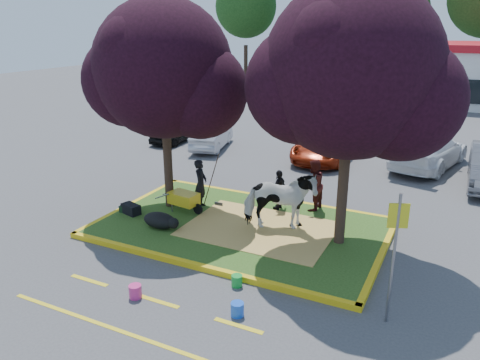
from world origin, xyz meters
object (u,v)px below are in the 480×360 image
at_px(calf, 160,220).
at_px(wheelbarrow, 184,199).
at_px(handler, 201,184).
at_px(sign_post, 395,244).
at_px(car_black, 177,130).
at_px(car_silver, 212,136).
at_px(bucket_green, 237,281).
at_px(bucket_blue, 237,309).
at_px(cow, 280,201).
at_px(bucket_pink, 135,291).

xyz_separation_m(calf, wheelbarrow, (-0.03, 1.37, 0.20)).
relative_size(handler, sign_post, 0.57).
relative_size(sign_post, car_black, 0.81).
bearing_deg(sign_post, car_black, 116.16).
relative_size(sign_post, car_silver, 0.77).
relative_size(calf, wheelbarrow, 0.63).
relative_size(bucket_green, bucket_blue, 0.92).
xyz_separation_m(cow, sign_post, (3.57, -2.96, 0.74)).
relative_size(calf, car_black, 0.30).
height_order(bucket_pink, car_silver, car_silver).
distance_m(sign_post, bucket_blue, 3.49).
distance_m(handler, sign_post, 7.37).
relative_size(bucket_pink, bucket_blue, 1.02).
xyz_separation_m(bucket_pink, car_black, (-7.24, 12.62, 0.44)).
bearing_deg(car_silver, wheelbarrow, 99.35).
distance_m(wheelbarrow, bucket_blue, 5.65).
xyz_separation_m(calf, sign_post, (6.74, -1.50, 1.39)).
bearing_deg(car_black, cow, -42.27).
bearing_deg(bucket_green, bucket_blue, -62.96).
xyz_separation_m(wheelbarrow, sign_post, (6.77, -2.87, 1.19)).
bearing_deg(bucket_blue, sign_post, 22.58).
relative_size(bucket_blue, car_silver, 0.08).
xyz_separation_m(sign_post, car_silver, (-10.12, 10.59, -1.17)).
relative_size(handler, bucket_pink, 5.18).
bearing_deg(bucket_pink, wheelbarrow, 109.16).
height_order(sign_post, bucket_pink, sign_post).
bearing_deg(bucket_blue, car_silver, 121.67).
height_order(bucket_blue, car_black, car_black).
distance_m(calf, handler, 2.03).
distance_m(calf, car_black, 11.12).
relative_size(calf, handler, 0.66).
xyz_separation_m(calf, handler, (0.26, 1.93, 0.57)).
bearing_deg(calf, sign_post, -3.75).
bearing_deg(wheelbarrow, bucket_green, -33.58).
height_order(cow, bucket_pink, cow).
height_order(calf, bucket_green, calf).
xyz_separation_m(wheelbarrow, bucket_blue, (3.91, -4.06, -0.43)).
height_order(sign_post, car_silver, sign_post).
bearing_deg(bucket_green, wheelbarrow, 138.20).
relative_size(cow, sign_post, 0.73).
relative_size(calf, bucket_pink, 3.43).
bearing_deg(bucket_blue, car_black, 128.15).
bearing_deg(sign_post, bucket_pink, 174.64).
bearing_deg(cow, bucket_green, 161.05).
relative_size(handler, wheelbarrow, 0.95).
distance_m(sign_post, bucket_green, 3.76).
height_order(cow, bucket_green, cow).
distance_m(calf, bucket_blue, 4.72).
bearing_deg(cow, bucket_blue, 167.42).
relative_size(wheelbarrow, car_black, 0.48).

